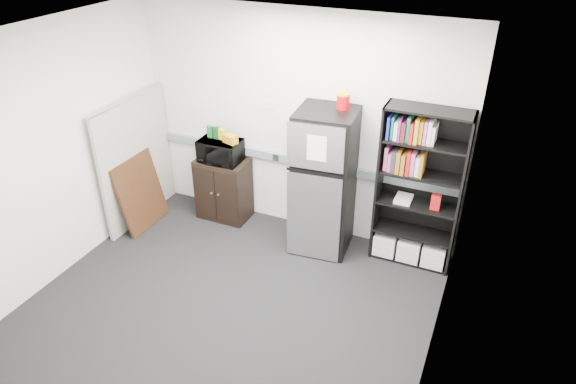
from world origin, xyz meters
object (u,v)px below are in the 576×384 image
object	(u,v)px
cubicle_partition	(136,160)
cabinet	(224,189)
bookshelf	(419,190)
refrigerator	(324,182)
microwave	(220,151)

from	to	relation	value
cubicle_partition	cabinet	bearing A→B (deg)	23.06
bookshelf	refrigerator	size ratio (longest dim) A/B	1.08
cubicle_partition	refrigerator	distance (m)	2.41
bookshelf	cabinet	xyz separation A→B (m)	(-2.44, -0.06, -0.50)
bookshelf	microwave	distance (m)	2.44
microwave	refrigerator	distance (m)	1.40
cabinet	refrigerator	bearing A→B (deg)	-3.27
cubicle_partition	cabinet	size ratio (longest dim) A/B	1.98
refrigerator	bookshelf	bearing A→B (deg)	2.51
microwave	cabinet	bearing A→B (deg)	88.11
cabinet	refrigerator	xyz separation A→B (m)	(1.40, -0.08, 0.45)
cabinet	refrigerator	distance (m)	1.47
cubicle_partition	refrigerator	size ratio (longest dim) A/B	0.94
cabinet	refrigerator	size ratio (longest dim) A/B	0.48
cabinet	microwave	distance (m)	0.55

